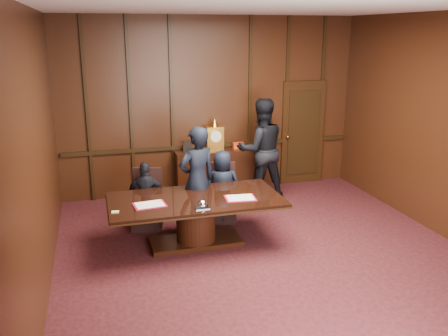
% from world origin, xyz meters
% --- Properties ---
extents(room, '(7.00, 7.04, 3.50)m').
position_xyz_m(room, '(0.07, 0.14, 1.72)').
color(room, black).
rests_on(room, ground).
extents(sideboard, '(1.60, 0.45, 1.54)m').
position_xyz_m(sideboard, '(0.00, 3.26, 0.49)').
color(sideboard, black).
rests_on(sideboard, ground).
extents(conference_table, '(2.62, 1.32, 0.76)m').
position_xyz_m(conference_table, '(-0.90, 0.96, 0.51)').
color(conference_table, black).
rests_on(conference_table, ground).
extents(folder_left, '(0.49, 0.38, 0.02)m').
position_xyz_m(folder_left, '(-1.61, 0.84, 0.77)').
color(folder_left, maroon).
rests_on(folder_left, conference_table).
extents(folder_right, '(0.49, 0.38, 0.02)m').
position_xyz_m(folder_right, '(-0.25, 0.76, 0.77)').
color(folder_right, maroon).
rests_on(folder_right, conference_table).
extents(inkstand, '(0.20, 0.14, 0.12)m').
position_xyz_m(inkstand, '(-0.90, 0.51, 0.81)').
color(inkstand, white).
rests_on(inkstand, conference_table).
extents(notepad, '(0.11, 0.08, 0.01)m').
position_xyz_m(notepad, '(-2.10, 0.68, 0.77)').
color(notepad, '#EAD972').
rests_on(notepad, conference_table).
extents(chair_left, '(0.59, 0.59, 0.99)m').
position_xyz_m(chair_left, '(-1.54, 1.84, 0.29)').
color(chair_left, black).
rests_on(chair_left, ground).
extents(chair_right, '(0.58, 0.58, 0.99)m').
position_xyz_m(chair_right, '(-0.24, 1.84, 0.29)').
color(chair_right, black).
rests_on(chair_right, ground).
extents(signatory_left, '(0.73, 0.44, 1.16)m').
position_xyz_m(signatory_left, '(-1.55, 1.76, 0.58)').
color(signatory_left, black).
rests_on(signatory_left, ground).
extents(signatory_right, '(0.70, 0.54, 1.26)m').
position_xyz_m(signatory_right, '(-0.25, 1.76, 0.63)').
color(signatory_right, black).
rests_on(signatory_right, ground).
extents(witness_left, '(0.74, 0.59, 1.77)m').
position_xyz_m(witness_left, '(-0.76, 1.45, 0.88)').
color(witness_left, black).
rests_on(witness_left, ground).
extents(witness_right, '(0.98, 0.77, 1.98)m').
position_xyz_m(witness_right, '(0.78, 2.71, 0.99)').
color(witness_right, black).
rests_on(witness_right, ground).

